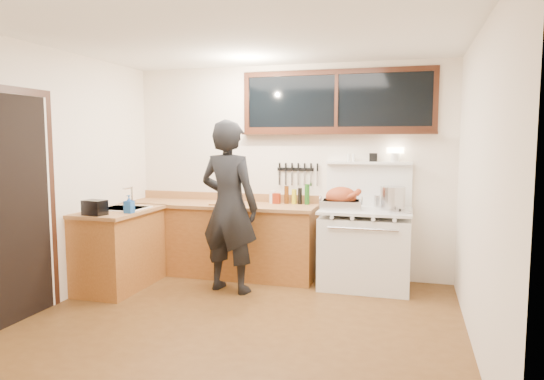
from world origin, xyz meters
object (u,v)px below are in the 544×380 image
(cutting_board, at_px, (226,200))
(vintage_stove, at_px, (365,247))
(man, at_px, (229,207))
(roast_turkey, at_px, (341,200))

(cutting_board, bearing_deg, vintage_stove, 1.97)
(cutting_board, bearing_deg, man, -65.54)
(man, bearing_deg, cutting_board, 114.46)
(man, distance_m, cutting_board, 0.56)
(man, distance_m, roast_turkey, 1.29)
(vintage_stove, xyz_separation_m, man, (-1.44, -0.57, 0.48))
(vintage_stove, distance_m, man, 1.62)
(cutting_board, relative_size, roast_turkey, 0.75)
(vintage_stove, distance_m, cutting_board, 1.74)
(vintage_stove, height_order, cutting_board, vintage_stove)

